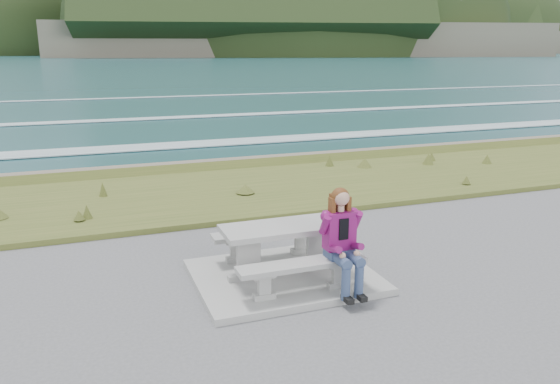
% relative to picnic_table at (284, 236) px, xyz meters
% --- Properties ---
extents(concrete_slab, '(2.60, 2.10, 0.10)m').
position_rel_picnic_table_xyz_m(concrete_slab, '(-0.00, 0.00, -0.63)').
color(concrete_slab, '#A5A5A0').
rests_on(concrete_slab, ground).
extents(picnic_table, '(1.80, 0.75, 0.75)m').
position_rel_picnic_table_xyz_m(picnic_table, '(0.00, 0.00, 0.00)').
color(picnic_table, '#A5A5A0').
rests_on(picnic_table, concrete_slab).
extents(bench_landward, '(1.80, 0.35, 0.45)m').
position_rel_picnic_table_xyz_m(bench_landward, '(0.00, -0.70, -0.23)').
color(bench_landward, '#A5A5A0').
rests_on(bench_landward, concrete_slab).
extents(bench_seaward, '(1.80, 0.35, 0.45)m').
position_rel_picnic_table_xyz_m(bench_seaward, '(0.00, 0.70, -0.23)').
color(bench_seaward, '#A5A5A0').
rests_on(bench_seaward, concrete_slab).
extents(grass_verge, '(160.00, 4.50, 0.22)m').
position_rel_picnic_table_xyz_m(grass_verge, '(-0.00, 5.00, -0.68)').
color(grass_verge, '#42541F').
rests_on(grass_verge, ground).
extents(shore_drop, '(160.00, 0.80, 2.20)m').
position_rel_picnic_table_xyz_m(shore_drop, '(-0.00, 7.90, -0.68)').
color(shore_drop, '#6B5F50').
rests_on(shore_drop, ground).
extents(ocean, '(1600.00, 1600.00, 0.09)m').
position_rel_picnic_table_xyz_m(ocean, '(-0.00, 25.09, -2.42)').
color(ocean, '#1D4D53').
rests_on(ocean, ground).
extents(headland_range, '(729.83, 363.95, 180.69)m').
position_rel_picnic_table_xyz_m(headland_range, '(190.45, 398.44, 9.22)').
color(headland_range, '#6B5F50').
rests_on(headland_range, ground).
extents(seated_woman, '(0.42, 0.72, 1.42)m').
position_rel_picnic_table_xyz_m(seated_woman, '(0.55, -0.84, -0.06)').
color(seated_woman, '#304A6C').
rests_on(seated_woman, concrete_slab).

